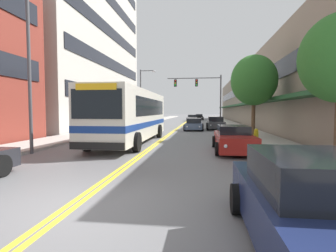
{
  "coord_description": "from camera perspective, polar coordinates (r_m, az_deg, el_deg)",
  "views": [
    {
      "loc": [
        2.76,
        -5.27,
        2.06
      ],
      "look_at": [
        -0.24,
        18.37,
        0.67
      ],
      "focal_mm": 28.0,
      "sensor_mm": 36.0,
      "label": 1
    }
  ],
  "objects": [
    {
      "name": "car_navy_parked_right_foreground",
      "position": [
        4.37,
        29.51,
        -15.81
      ],
      "size": [
        2.0,
        4.87,
        1.43
      ],
      "color": "#19234C",
      "rests_on": "ground_plane"
    },
    {
      "name": "street_lamp_left_near",
      "position": [
        14.16,
        -27.16,
        13.27
      ],
      "size": [
        1.97,
        0.28,
        7.76
      ],
      "color": "#47474C",
      "rests_on": "ground_plane"
    },
    {
      "name": "car_champagne_parked_left_far",
      "position": [
        35.22,
        -4.39,
        0.92
      ],
      "size": [
        2.1,
        4.58,
        1.25
      ],
      "color": "beige",
      "rests_on": "ground_plane"
    },
    {
      "name": "fire_hydrant",
      "position": [
        16.11,
        18.61,
        -2.1
      ],
      "size": [
        0.36,
        0.28,
        0.89
      ],
      "color": "yellow",
      "rests_on": "sidewalk_right"
    },
    {
      "name": "city_bus",
      "position": [
        17.21,
        -7.82,
        2.64
      ],
      "size": [
        2.89,
        11.54,
        3.29
      ],
      "color": "silver",
      "rests_on": "ground_plane"
    },
    {
      "name": "sidewalk_left",
      "position": [
        43.42,
        -5.76,
        0.7
      ],
      "size": [
        2.99,
        106.0,
        0.14
      ],
      "color": "#B2ADA5",
      "rests_on": "ground_plane"
    },
    {
      "name": "car_silver_moving_lead",
      "position": [
        52.65,
        5.3,
        1.74
      ],
      "size": [
        2.18,
        4.44,
        1.27
      ],
      "color": "#B7B7BC",
      "rests_on": "ground_plane"
    },
    {
      "name": "office_tower_left",
      "position": [
        39.33,
        -21.01,
        20.84
      ],
      "size": [
        12.08,
        26.26,
        28.05
      ],
      "color": "#BCB7AD",
      "rests_on": "ground_plane"
    },
    {
      "name": "centre_line",
      "position": [
        42.41,
        3.49,
        0.56
      ],
      "size": [
        0.34,
        106.0,
        0.01
      ],
      "color": "yellow",
      "rests_on": "ground_plane"
    },
    {
      "name": "car_dark_grey_parked_right_mid",
      "position": [
        29.22,
        10.35,
        0.53
      ],
      "size": [
        2.05,
        4.44,
        1.4
      ],
      "color": "#38383D",
      "rests_on": "ground_plane"
    },
    {
      "name": "car_black_moving_third",
      "position": [
        59.55,
        6.79,
        1.92
      ],
      "size": [
        2.01,
        4.71,
        1.29
      ],
      "color": "black",
      "rests_on": "ground_plane"
    },
    {
      "name": "car_slate_blue_moving_second",
      "position": [
        28.0,
        5.67,
        0.31
      ],
      "size": [
        2.01,
        4.65,
        1.25
      ],
      "color": "#475675",
      "rests_on": "ground_plane"
    },
    {
      "name": "street_tree_right_mid",
      "position": [
        19.94,
        18.2,
        9.4
      ],
      "size": [
        3.26,
        3.26,
        5.89
      ],
      "color": "brown",
      "rests_on": "sidewalk_right"
    },
    {
      "name": "street_lamp_left_far",
      "position": [
        35.37,
        -5.51,
        7.25
      ],
      "size": [
        2.16,
        0.28,
        7.51
      ],
      "color": "#47474C",
      "rests_on": "ground_plane"
    },
    {
      "name": "car_white_parked_left_near",
      "position": [
        29.11,
        -6.78,
        0.53
      ],
      "size": [
        2.1,
        4.6,
        1.4
      ],
      "color": "white",
      "rests_on": "ground_plane"
    },
    {
      "name": "car_red_parked_right_far",
      "position": [
        13.69,
        14.04,
        -2.79
      ],
      "size": [
        1.98,
        4.82,
        1.3
      ],
      "color": "maroon",
      "rests_on": "ground_plane"
    },
    {
      "name": "traffic_signal_mast",
      "position": [
        34.05,
        7.44,
        7.8
      ],
      "size": [
        6.89,
        0.38,
        6.58
      ],
      "color": "#47474C",
      "rests_on": "ground_plane"
    },
    {
      "name": "storefront_row_right",
      "position": [
        43.48,
        20.57,
        5.97
      ],
      "size": [
        9.1,
        68.0,
        8.43
      ],
      "color": "gray",
      "rests_on": "ground_plane"
    },
    {
      "name": "ground_plane",
      "position": [
        42.41,
        3.49,
        0.55
      ],
      "size": [
        240.0,
        240.0,
        0.0
      ],
      "primitive_type": "plane",
      "color": "slate"
    },
    {
      "name": "sidewalk_right",
      "position": [
        42.52,
        12.94,
        0.58
      ],
      "size": [
        2.99,
        106.0,
        0.14
      ],
      "color": "#B2ADA5",
      "rests_on": "ground_plane"
    }
  ]
}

